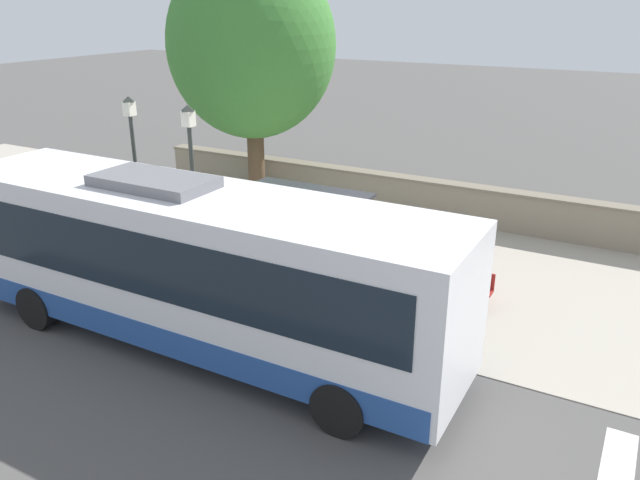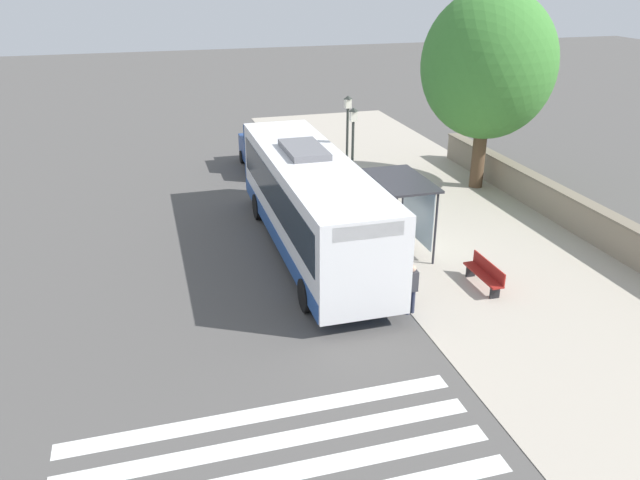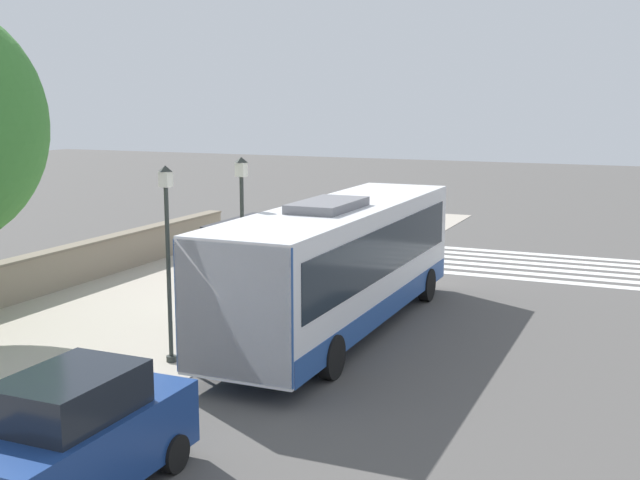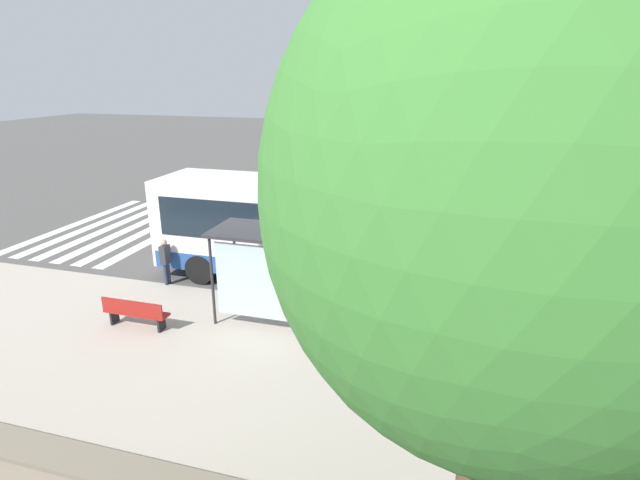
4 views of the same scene
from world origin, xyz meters
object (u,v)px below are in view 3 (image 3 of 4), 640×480
object	(u,v)px
street_lamp_near	(242,233)
parked_car_behind_bus	(77,438)
street_lamp_far	(168,248)
bench	(262,269)
bus_shelter	(250,236)
bus	(340,262)
pedestrian	(352,258)

from	to	relation	value
street_lamp_near	parked_car_behind_bus	xyz separation A→B (m)	(1.78, -8.48, -1.77)
street_lamp_far	bench	bearing A→B (deg)	102.91
street_lamp_far	parked_car_behind_bus	distance (m)	6.73
street_lamp_near	bench	bearing A→B (deg)	113.20
bus_shelter	bench	xyz separation A→B (m)	(-1.38, 3.36, -1.72)
bus	bench	xyz separation A→B (m)	(-4.51, 4.20, -1.37)
street_lamp_near	parked_car_behind_bus	size ratio (longest dim) A/B	1.14
pedestrian	street_lamp_far	size ratio (longest dim) A/B	0.34
bus	street_lamp_far	bearing A→B (deg)	-123.30
bus_shelter	bench	bearing A→B (deg)	112.28
pedestrian	bus	bearing A→B (deg)	-72.19
pedestrian	street_lamp_near	bearing A→B (deg)	-93.54
bench	street_lamp_near	bearing A→B (deg)	-66.80
bus_shelter	parked_car_behind_bus	world-z (taller)	bus_shelter
bus	street_lamp_near	distance (m)	2.72
pedestrian	street_lamp_near	world-z (taller)	street_lamp_near
street_lamp_far	bus	bearing A→B (deg)	56.70
bus_shelter	street_lamp_near	size ratio (longest dim) A/B	0.66
bus	bus_shelter	bearing A→B (deg)	164.85
bus_shelter	pedestrian	world-z (taller)	bus_shelter
bus_shelter	pedestrian	size ratio (longest dim) A/B	1.96
pedestrian	street_lamp_far	xyz separation A→B (m)	(-1.00, -9.07, 1.81)
bus_shelter	street_lamp_near	xyz separation A→B (m)	(1.10, -2.42, 0.55)
bus_shelter	street_lamp_far	distance (m)	4.91
bus_shelter	street_lamp_near	bearing A→B (deg)	-65.55
bus	street_lamp_near	bearing A→B (deg)	-142.31
bus	parked_car_behind_bus	xyz separation A→B (m)	(-0.25, -10.06, -0.87)
street_lamp_far	parked_car_behind_bus	size ratio (longest dim) A/B	1.13
bench	street_lamp_far	bearing A→B (deg)	-77.09
pedestrian	bench	world-z (taller)	pedestrian
bus_shelter	street_lamp_near	world-z (taller)	street_lamp_near
bus_shelter	parked_car_behind_bus	size ratio (longest dim) A/B	0.76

